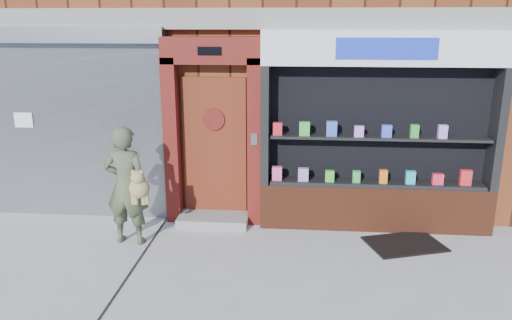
# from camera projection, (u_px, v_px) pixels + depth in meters

# --- Properties ---
(ground) EXTENTS (80.00, 80.00, 0.00)m
(ground) POSITION_uv_depth(u_px,v_px,m) (250.00, 280.00, 6.24)
(ground) COLOR #9E9E99
(ground) RESTS_ON ground
(shutter_bay) EXTENTS (3.10, 0.30, 3.04)m
(shutter_bay) POSITION_uv_depth(u_px,v_px,m) (73.00, 113.00, 7.87)
(shutter_bay) COLOR gray
(shutter_bay) RESTS_ON ground
(red_door_bay) EXTENTS (1.52, 0.58, 2.90)m
(red_door_bay) POSITION_uv_depth(u_px,v_px,m) (213.00, 133.00, 7.69)
(red_door_bay) COLOR #4C100D
(red_door_bay) RESTS_ON ground
(pharmacy_bay) EXTENTS (3.50, 0.41, 3.00)m
(pharmacy_bay) POSITION_uv_depth(u_px,v_px,m) (378.00, 142.00, 7.46)
(pharmacy_bay) COLOR maroon
(pharmacy_bay) RESTS_ON ground
(woman) EXTENTS (0.72, 0.55, 1.73)m
(woman) POSITION_uv_depth(u_px,v_px,m) (127.00, 186.00, 7.06)
(woman) COLOR #475337
(woman) RESTS_ON ground
(doormat) EXTENTS (1.22, 1.02, 0.03)m
(doormat) POSITION_uv_depth(u_px,v_px,m) (404.00, 244.00, 7.20)
(doormat) COLOR black
(doormat) RESTS_ON ground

